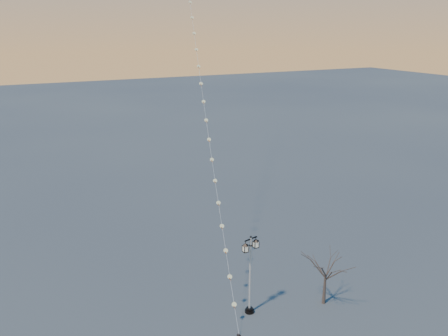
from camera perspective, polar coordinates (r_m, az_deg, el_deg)
ground at (r=31.64m, az=4.23°, el=-19.34°), size 300.00×300.00×0.00m
street_lamp at (r=31.58m, az=3.25°, el=-12.54°), size 1.42×0.75×5.73m
bare_tree at (r=33.39m, az=12.46°, el=-11.77°), size 2.50×2.50×4.15m
kite_train at (r=44.68m, az=-3.46°, el=16.47°), size 11.85×39.32×36.83m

